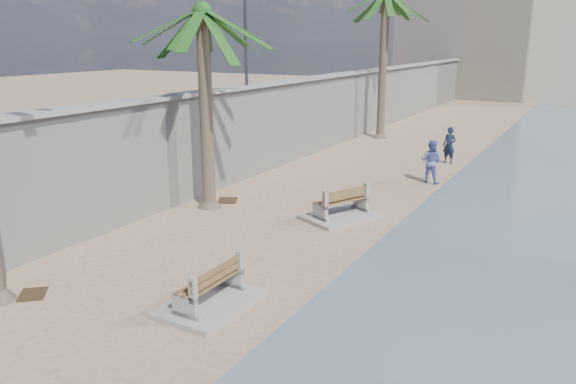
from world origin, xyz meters
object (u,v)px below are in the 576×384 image
at_px(person_a, 450,143).
at_px(person_b, 431,159).
at_px(bench_far, 341,205).
at_px(bench_near, 210,288).
at_px(palm_mid, 202,14).

distance_m(person_a, person_b, 3.83).
xyz_separation_m(bench_far, person_a, (0.94, 9.53, 0.52)).
height_order(person_a, person_b, person_a).
distance_m(bench_near, person_b, 12.48).
distance_m(bench_far, palm_mid, 7.12).
bearing_deg(palm_mid, person_b, 51.24).
bearing_deg(bench_far, palm_mid, -166.46).
bearing_deg(bench_near, person_b, 84.82).
relative_size(palm_mid, person_a, 3.78).
bearing_deg(person_b, person_a, -80.02).
relative_size(bench_far, person_a, 1.45).
bearing_deg(person_b, palm_mid, 57.65).
relative_size(bench_near, palm_mid, 0.31).
xyz_separation_m(bench_near, palm_mid, (-4.28, 5.68, 5.66)).
height_order(bench_far, palm_mid, palm_mid).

